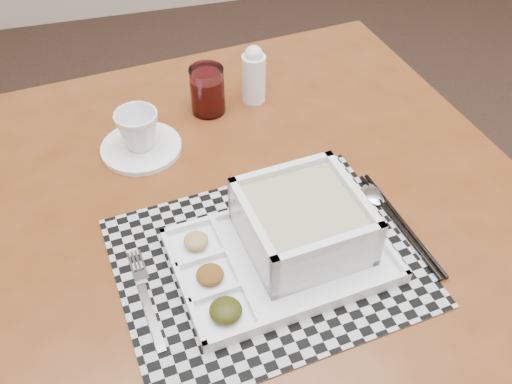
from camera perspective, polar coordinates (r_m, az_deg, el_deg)
The scene contains 10 objects.
dining_table at distance 1.01m, azimuth -1.27°, elevation -4.90°, with size 1.12×1.12×0.76m.
placemat at distance 0.88m, azimuth 1.08°, elevation -6.95°, with size 0.45×0.36×0.00m, color #A7A7AF.
serving_tray at distance 0.87m, azimuth 3.91°, elevation -4.16°, with size 0.34×0.26×0.10m.
fork at distance 0.85m, azimuth -10.83°, elevation -10.14°, with size 0.04×0.19×0.00m.
spoon at distance 0.98m, azimuth 12.08°, elevation -0.73°, with size 0.04×0.18×0.01m.
chopsticks at distance 0.95m, azimuth 14.26°, elevation -3.07°, with size 0.04×0.24×0.01m.
saucer at distance 1.08m, azimuth -11.39°, elevation 4.37°, with size 0.15×0.15×0.01m, color white.
cup at distance 1.06m, azimuth -11.71°, elevation 6.10°, with size 0.08×0.08×0.07m, color white.
juice_glass at distance 1.14m, azimuth -4.87°, elevation 9.93°, with size 0.07×0.07×0.10m.
creamer_bottle at distance 1.16m, azimuth -0.22°, elevation 11.66°, with size 0.05×0.05×0.12m.
Camera 1 is at (-0.23, -0.40, 1.44)m, focal length 40.00 mm.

